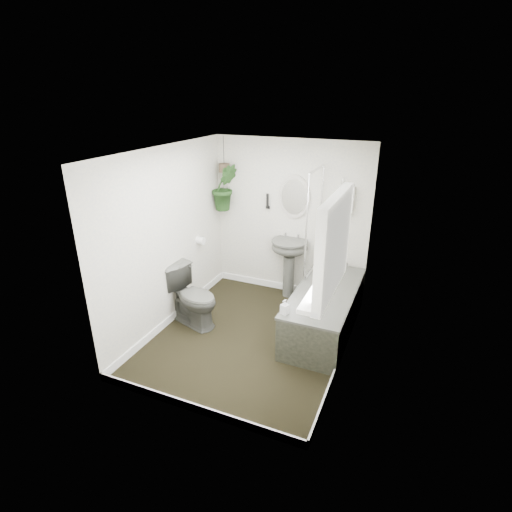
% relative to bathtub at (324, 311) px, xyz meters
% --- Properties ---
extents(floor, '(2.30, 2.80, 0.02)m').
position_rel_bathtub_xyz_m(floor, '(-0.80, -0.50, -0.30)').
color(floor, black).
rests_on(floor, ground).
extents(ceiling, '(2.30, 2.80, 0.02)m').
position_rel_bathtub_xyz_m(ceiling, '(-0.80, -0.50, 2.02)').
color(ceiling, white).
rests_on(ceiling, ground).
extents(wall_back, '(2.30, 0.02, 2.30)m').
position_rel_bathtub_xyz_m(wall_back, '(-0.80, 0.91, 0.86)').
color(wall_back, beige).
rests_on(wall_back, ground).
extents(wall_front, '(2.30, 0.02, 2.30)m').
position_rel_bathtub_xyz_m(wall_front, '(-0.80, -1.91, 0.86)').
color(wall_front, beige).
rests_on(wall_front, ground).
extents(wall_left, '(0.02, 2.80, 2.30)m').
position_rel_bathtub_xyz_m(wall_left, '(-1.96, -0.50, 0.86)').
color(wall_left, beige).
rests_on(wall_left, ground).
extents(wall_right, '(0.02, 2.80, 2.30)m').
position_rel_bathtub_xyz_m(wall_right, '(0.36, -0.50, 0.86)').
color(wall_right, beige).
rests_on(wall_right, ground).
extents(skirting, '(2.30, 2.80, 0.10)m').
position_rel_bathtub_xyz_m(skirting, '(-0.80, -0.50, -0.24)').
color(skirting, white).
rests_on(skirting, floor).
extents(bathtub, '(0.72, 1.72, 0.58)m').
position_rel_bathtub_xyz_m(bathtub, '(0.00, 0.00, 0.00)').
color(bathtub, '#474842').
rests_on(bathtub, floor).
extents(bath_screen, '(0.04, 0.72, 1.40)m').
position_rel_bathtub_xyz_m(bath_screen, '(-0.33, 0.49, 0.99)').
color(bath_screen, silver).
rests_on(bath_screen, bathtub).
extents(shower_box, '(0.20, 0.10, 0.35)m').
position_rel_bathtub_xyz_m(shower_box, '(0.00, 0.84, 1.26)').
color(shower_box, white).
rests_on(shower_box, wall_back).
extents(oval_mirror, '(0.46, 0.03, 0.62)m').
position_rel_bathtub_xyz_m(oval_mirror, '(-0.73, 0.87, 1.21)').
color(oval_mirror, '#B4ACA1').
rests_on(oval_mirror, wall_back).
extents(wall_sconce, '(0.04, 0.04, 0.22)m').
position_rel_bathtub_xyz_m(wall_sconce, '(-1.13, 0.86, 1.11)').
color(wall_sconce, black).
rests_on(wall_sconce, wall_back).
extents(toilet_roll_holder, '(0.11, 0.11, 0.11)m').
position_rel_bathtub_xyz_m(toilet_roll_holder, '(-1.90, 0.20, 0.61)').
color(toilet_roll_holder, white).
rests_on(toilet_roll_holder, wall_left).
extents(window_recess, '(0.08, 1.00, 0.90)m').
position_rel_bathtub_xyz_m(window_recess, '(0.29, -1.20, 1.36)').
color(window_recess, white).
rests_on(window_recess, wall_right).
extents(window_sill, '(0.18, 1.00, 0.04)m').
position_rel_bathtub_xyz_m(window_sill, '(0.22, -1.20, 0.94)').
color(window_sill, white).
rests_on(window_sill, wall_right).
extents(window_blinds, '(0.01, 0.86, 0.76)m').
position_rel_bathtub_xyz_m(window_blinds, '(0.24, -1.20, 1.36)').
color(window_blinds, white).
rests_on(window_blinds, wall_right).
extents(toilet, '(0.87, 0.65, 0.79)m').
position_rel_bathtub_xyz_m(toilet, '(-1.65, -0.49, 0.10)').
color(toilet, '#474842').
rests_on(toilet, floor).
extents(pedestal_sink, '(0.59, 0.52, 0.90)m').
position_rel_bathtub_xyz_m(pedestal_sink, '(-0.73, 0.74, 0.16)').
color(pedestal_sink, '#474842').
rests_on(pedestal_sink, floor).
extents(sill_plant, '(0.25, 0.22, 0.24)m').
position_rel_bathtub_xyz_m(sill_plant, '(0.23, -0.90, 1.08)').
color(sill_plant, black).
rests_on(sill_plant, window_sill).
extents(hanging_plant, '(0.49, 0.47, 0.69)m').
position_rel_bathtub_xyz_m(hanging_plant, '(-1.77, 0.75, 1.28)').
color(hanging_plant, black).
rests_on(hanging_plant, ceiling).
extents(soap_bottle, '(0.10, 0.10, 0.17)m').
position_rel_bathtub_xyz_m(soap_bottle, '(-0.29, -0.73, 0.38)').
color(soap_bottle, black).
rests_on(soap_bottle, bathtub).
extents(hanging_pot, '(0.16, 0.16, 0.12)m').
position_rel_bathtub_xyz_m(hanging_pot, '(-1.77, 0.75, 1.56)').
color(hanging_pot, '#463728').
rests_on(hanging_pot, ceiling).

